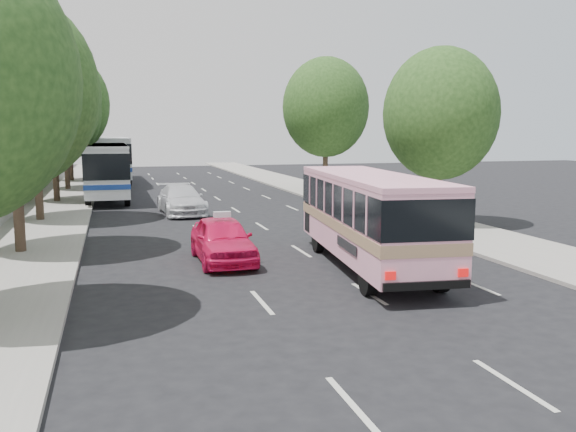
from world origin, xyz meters
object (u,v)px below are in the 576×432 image
object	(u,v)px
tour_coach_front	(107,166)
tour_coach_rear	(111,155)
pink_bus	(369,210)
white_pickup	(181,200)
pink_taxi	(222,240)

from	to	relation	value
tour_coach_front	tour_coach_rear	distance (m)	13.97
pink_bus	tour_coach_front	bearing A→B (deg)	115.45
white_pickup	pink_taxi	bearing A→B (deg)	-93.16
pink_bus	pink_taxi	xyz separation A→B (m)	(-4.23, 2.12, -1.08)
pink_bus	tour_coach_front	world-z (taller)	tour_coach_front
pink_taxi	tour_coach_rear	distance (m)	34.71
pink_bus	white_pickup	world-z (taller)	pink_bus
pink_bus	white_pickup	bearing A→B (deg)	112.59
tour_coach_front	white_pickup	bearing A→B (deg)	-66.34
pink_bus	tour_coach_front	xyz separation A→B (m)	(-7.94, 22.67, 0.25)
pink_taxi	pink_bus	bearing A→B (deg)	-26.79
pink_bus	pink_taxi	distance (m)	4.86
pink_bus	pink_taxi	world-z (taller)	pink_bus
white_pickup	tour_coach_rear	world-z (taller)	tour_coach_rear
pink_bus	tour_coach_rear	xyz separation A→B (m)	(-7.67, 36.63, 0.43)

